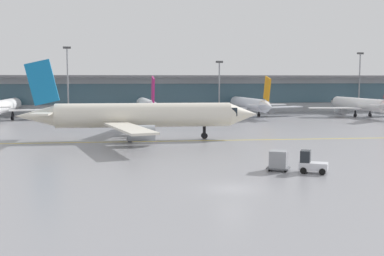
{
  "coord_description": "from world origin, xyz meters",
  "views": [
    {
      "loc": [
        -9.43,
        -36.28,
        8.82
      ],
      "look_at": [
        -0.18,
        18.59,
        3.0
      ],
      "focal_mm": 44.44,
      "sensor_mm": 36.0,
      "label": 1
    }
  ],
  "objects": [
    {
      "name": "taxiway_centreline_stripe",
      "position": [
        -4.89,
        29.98,
        0.0
      ],
      "size": [
        109.87,
        6.04,
        0.01
      ],
      "primitive_type": "cube",
      "rotation": [
        0.0,
        0.0,
        -0.05
      ],
      "color": "yellow",
      "rests_on": "ground_plane"
    },
    {
      "name": "apron_light_mast_2",
      "position": [
        16.83,
        78.87,
        7.24
      ],
      "size": [
        1.8,
        0.36,
        13.13
      ],
      "color": "gray",
      "rests_on": "ground_plane"
    },
    {
      "name": "gate_airplane_3",
      "position": [
        22.17,
        70.59,
        2.79
      ],
      "size": [
        26.12,
        28.1,
        9.31
      ],
      "rotation": [
        0.0,
        0.0,
        1.62
      ],
      "color": "silver",
      "rests_on": "ground_plane"
    },
    {
      "name": "gate_airplane_2",
      "position": [
        -1.84,
        68.56,
        2.79
      ],
      "size": [
        26.13,
        28.09,
        9.31
      ],
      "rotation": [
        0.0,
        0.0,
        1.61
      ],
      "color": "white",
      "rests_on": "ground_plane"
    },
    {
      "name": "cargo_dolly_lead",
      "position": [
        6.2,
        6.59,
        1.05
      ],
      "size": [
        2.61,
        2.41,
        1.94
      ],
      "rotation": [
        0.0,
        0.0,
        -0.5
      ],
      "color": "#595B60",
      "rests_on": "ground_plane"
    },
    {
      "name": "baggage_tug",
      "position": [
        8.87,
        5.12,
        0.89
      ],
      "size": [
        2.95,
        2.53,
        2.1
      ],
      "rotation": [
        0.0,
        0.0,
        -0.5
      ],
      "color": "silver",
      "rests_on": "ground_plane"
    },
    {
      "name": "apron_light_mast_1",
      "position": [
        -19.59,
        78.77,
        8.8
      ],
      "size": [
        1.8,
        0.36,
        16.2
      ],
      "color": "gray",
      "rests_on": "ground_plane"
    },
    {
      "name": "ground_plane",
      "position": [
        0.0,
        0.0,
        0.0
      ],
      "size": [
        400.0,
        400.0,
        0.0
      ],
      "primitive_type": "plane",
      "color": "gray"
    },
    {
      "name": "taxiing_regional_jet",
      "position": [
        -5.34,
        32.01,
        3.46
      ],
      "size": [
        34.79,
        32.32,
        11.52
      ],
      "rotation": [
        0.0,
        0.0,
        -0.05
      ],
      "color": "silver",
      "rests_on": "ground_plane"
    },
    {
      "name": "terminal_concourse",
      "position": [
        0.0,
        87.49,
        4.92
      ],
      "size": [
        166.61,
        11.0,
        9.6
      ],
      "color": "#9EA3A8",
      "rests_on": "ground_plane"
    },
    {
      "name": "gate_airplane_4",
      "position": [
        47.59,
        66.27,
        2.79
      ],
      "size": [
        26.12,
        28.1,
        9.31
      ],
      "rotation": [
        0.0,
        0.0,
        1.62
      ],
      "color": "white",
      "rests_on": "ground_plane"
    },
    {
      "name": "apron_light_mast_3",
      "position": [
        55.66,
        81.49,
        8.53
      ],
      "size": [
        1.8,
        0.36,
        15.68
      ],
      "color": "gray",
      "rests_on": "ground_plane"
    },
    {
      "name": "gate_airplane_1",
      "position": [
        -32.32,
        70.77,
        2.79
      ],
      "size": [
        26.14,
        28.08,
        9.31
      ],
      "rotation": [
        0.0,
        0.0,
        1.54
      ],
      "color": "white",
      "rests_on": "ground_plane"
    }
  ]
}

